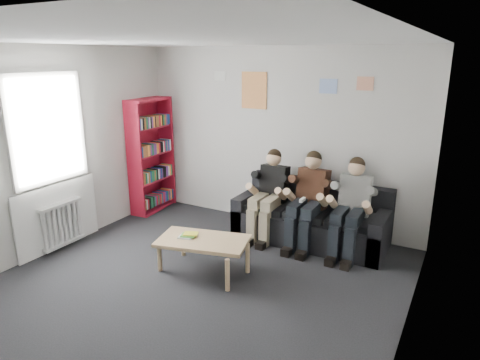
# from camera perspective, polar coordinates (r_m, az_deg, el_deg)

# --- Properties ---
(room_shell) EXTENTS (5.00, 5.00, 5.00)m
(room_shell) POSITION_cam_1_polar(r_m,az_deg,el_deg) (4.42, -8.31, 0.27)
(room_shell) COLOR black
(room_shell) RESTS_ON ground
(sofa) EXTENTS (2.12, 0.87, 0.82)m
(sofa) POSITION_cam_1_polar(r_m,az_deg,el_deg) (6.21, 9.47, -5.34)
(sofa) COLOR black
(sofa) RESTS_ON ground
(bookshelf) EXTENTS (0.28, 0.85, 1.90)m
(bookshelf) POSITION_cam_1_polar(r_m,az_deg,el_deg) (7.32, -11.71, 3.22)
(bookshelf) COLOR maroon
(bookshelf) RESTS_ON ground
(coffee_table) EXTENTS (1.07, 0.59, 0.43)m
(coffee_table) POSITION_cam_1_polar(r_m,az_deg,el_deg) (5.23, -4.95, -8.39)
(coffee_table) COLOR tan
(coffee_table) RESTS_ON ground
(game_cases) EXTENTS (0.21, 0.18, 0.04)m
(game_cases) POSITION_cam_1_polar(r_m,az_deg,el_deg) (5.29, -6.92, -7.33)
(game_cases) COLOR silver
(game_cases) RESTS_ON coffee_table
(person_left) EXTENTS (0.39, 0.83, 1.28)m
(person_left) POSITION_cam_1_polar(r_m,az_deg,el_deg) (6.13, 3.80, -2.03)
(person_left) COLOR black
(person_left) RESTS_ON sofa
(person_middle) EXTENTS (0.41, 0.87, 1.31)m
(person_middle) POSITION_cam_1_polar(r_m,az_deg,el_deg) (5.91, 8.98, -2.76)
(person_middle) COLOR #452417
(person_middle) RESTS_ON sofa
(person_right) EXTENTS (0.40, 0.85, 1.30)m
(person_right) POSITION_cam_1_polar(r_m,az_deg,el_deg) (5.75, 14.51, -3.70)
(person_right) COLOR white
(person_right) RESTS_ON sofa
(radiator) EXTENTS (0.10, 0.64, 0.60)m
(radiator) POSITION_cam_1_polar(r_m,az_deg,el_deg) (6.34, -22.61, -5.43)
(radiator) COLOR silver
(radiator) RESTS_ON ground
(window) EXTENTS (0.05, 1.30, 2.36)m
(window) POSITION_cam_1_polar(r_m,az_deg,el_deg) (6.19, -23.71, 0.57)
(window) COLOR white
(window) RESTS_ON room_shell
(poster_large) EXTENTS (0.42, 0.01, 0.55)m
(poster_large) POSITION_cam_1_polar(r_m,az_deg,el_deg) (6.60, 1.89, 11.85)
(poster_large) COLOR #E2C94F
(poster_large) RESTS_ON room_shell
(poster_blue) EXTENTS (0.25, 0.01, 0.20)m
(poster_blue) POSITION_cam_1_polar(r_m,az_deg,el_deg) (6.16, 11.69, 12.15)
(poster_blue) COLOR #4584ED
(poster_blue) RESTS_ON room_shell
(poster_pink) EXTENTS (0.22, 0.01, 0.18)m
(poster_pink) POSITION_cam_1_polar(r_m,az_deg,el_deg) (6.03, 16.35, 12.24)
(poster_pink) COLOR #D94396
(poster_pink) RESTS_ON room_shell
(poster_sign) EXTENTS (0.20, 0.01, 0.14)m
(poster_sign) POSITION_cam_1_polar(r_m,az_deg,el_deg) (6.88, -2.67, 13.69)
(poster_sign) COLOR white
(poster_sign) RESTS_ON room_shell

